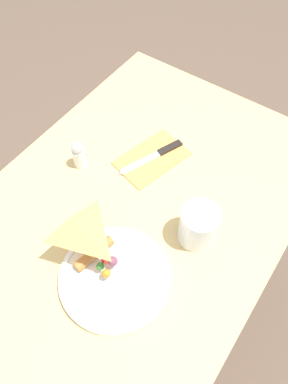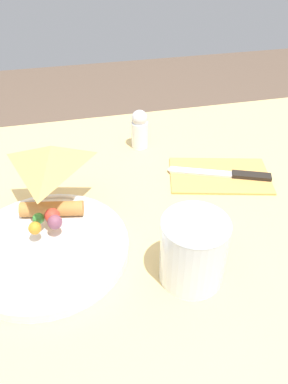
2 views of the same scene
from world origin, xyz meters
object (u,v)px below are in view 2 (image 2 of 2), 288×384
at_px(dining_table, 119,258).
at_px(plate_pizza, 47,244).
at_px(butter_knife, 225,174).
at_px(salt_shaker, 140,129).
at_px(napkin_folded, 219,175).
at_px(milk_glass, 193,253).

distance_m(dining_table, plate_pizza, 0.19).
distance_m(butter_knife, salt_shaker, 0.20).
bearing_deg(napkin_folded, dining_table, 13.51).
relative_size(dining_table, salt_shaker, 13.60).
distance_m(plate_pizza, salt_shaker, 0.33).
bearing_deg(butter_knife, salt_shaker, -25.83).
bearing_deg(dining_table, milk_glass, 114.78).
distance_m(dining_table, napkin_folded, 0.25).
relative_size(dining_table, milk_glass, 11.38).
distance_m(dining_table, milk_glass, 0.25).
relative_size(napkin_folded, salt_shaker, 2.52).
xyz_separation_m(plate_pizza, salt_shaker, (-0.20, -0.26, 0.03)).
height_order(plate_pizza, butter_knife, plate_pizza).
bearing_deg(plate_pizza, napkin_folded, -159.31).
xyz_separation_m(dining_table, napkin_folded, (-0.21, -0.05, 0.12)).
bearing_deg(milk_glass, plate_pizza, -25.93).
bearing_deg(milk_glass, dining_table, -65.22).
bearing_deg(salt_shaker, butter_knife, 132.19).
xyz_separation_m(napkin_folded, salt_shaker, (0.12, -0.14, 0.04)).
bearing_deg(dining_table, plate_pizza, 32.00).
bearing_deg(napkin_folded, plate_pizza, 20.69).
distance_m(plate_pizza, napkin_folded, 0.34).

